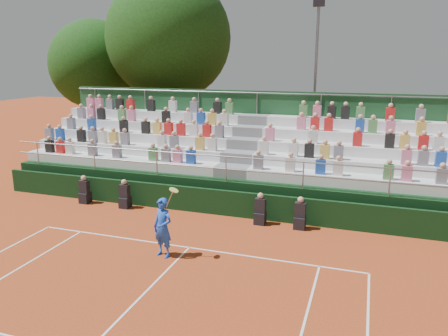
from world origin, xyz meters
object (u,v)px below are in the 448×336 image
(tennis_player, at_px, (163,228))
(tree_east, at_px, (169,38))
(tree_west, at_px, (94,65))
(floodlight_mast, at_px, (316,72))

(tennis_player, xyz_separation_m, tree_east, (-6.05, 13.47, 6.13))
(tennis_player, xyz_separation_m, tree_west, (-11.89, 14.23, 4.55))
(floodlight_mast, bearing_deg, tree_west, 179.12)
(tennis_player, xyz_separation_m, floodlight_mast, (2.61, 14.01, 4.22))
(tennis_player, bearing_deg, tree_east, 114.19)
(tree_east, bearing_deg, floodlight_mast, 3.58)
(tree_west, height_order, floodlight_mast, floodlight_mast)
(tennis_player, distance_m, tree_east, 15.98)
(tree_west, bearing_deg, floodlight_mast, -0.88)
(tree_west, distance_m, floodlight_mast, 14.51)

